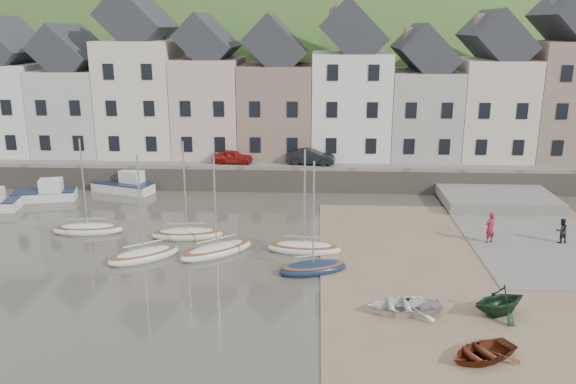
# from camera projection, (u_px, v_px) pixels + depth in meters

# --- Properties ---
(ground) EXTENTS (160.00, 160.00, 0.00)m
(ground) POSITION_uv_depth(u_px,v_px,m) (282.00, 278.00, 30.64)
(ground) COLOR #454136
(ground) RESTS_ON ground
(quay_land) EXTENTS (90.00, 30.00, 1.50)m
(quay_land) POSITION_uv_depth(u_px,v_px,m) (301.00, 145.00, 61.18)
(quay_land) COLOR #365C24
(quay_land) RESTS_ON ground
(quay_street) EXTENTS (70.00, 7.00, 0.10)m
(quay_street) POSITION_uv_depth(u_px,v_px,m) (297.00, 162.00, 49.91)
(quay_street) COLOR slate
(quay_street) RESTS_ON quay_land
(seawall) EXTENTS (70.00, 1.20, 1.80)m
(seawall) POSITION_uv_depth(u_px,v_px,m) (295.00, 180.00, 46.73)
(seawall) COLOR slate
(seawall) RESTS_ON ground
(beach) EXTENTS (18.00, 26.00, 0.06)m
(beach) POSITION_uv_depth(u_px,v_px,m) (496.00, 282.00, 30.10)
(beach) COLOR #7A644A
(beach) RESTS_ON ground
(slipway) EXTENTS (8.00, 18.00, 0.12)m
(slipway) POSITION_uv_depth(u_px,v_px,m) (523.00, 231.00, 37.58)
(slipway) COLOR slate
(slipway) RESTS_ON ground
(hillside) EXTENTS (134.40, 84.00, 84.00)m
(hillside) POSITION_uv_depth(u_px,v_px,m) (274.00, 226.00, 93.44)
(hillside) COLOR #365C24
(hillside) RESTS_ON ground
(townhouse_terrace) EXTENTS (61.05, 8.00, 13.93)m
(townhouse_terrace) POSITION_uv_depth(u_px,v_px,m) (318.00, 89.00, 51.61)
(townhouse_terrace) COLOR white
(townhouse_terrace) RESTS_ON quay_land
(sailboat_0) EXTENTS (4.55, 1.94, 6.32)m
(sailboat_0) POSITION_uv_depth(u_px,v_px,m) (88.00, 229.00, 37.31)
(sailboat_0) COLOR silver
(sailboat_0) RESTS_ON ground
(sailboat_1) EXTENTS (4.25, 3.64, 6.32)m
(sailboat_1) POSITION_uv_depth(u_px,v_px,m) (144.00, 255.00, 33.06)
(sailboat_1) COLOR silver
(sailboat_1) RESTS_ON ground
(sailboat_2) EXTENTS (4.59, 1.99, 6.32)m
(sailboat_2) POSITION_uv_depth(u_px,v_px,m) (187.00, 234.00, 36.45)
(sailboat_2) COLOR beige
(sailboat_2) RESTS_ON ground
(sailboat_3) EXTENTS (4.54, 4.06, 6.32)m
(sailboat_3) POSITION_uv_depth(u_px,v_px,m) (217.00, 250.00, 33.79)
(sailboat_3) COLOR silver
(sailboat_3) RESTS_ON ground
(sailboat_4) EXTENTS (4.44, 1.85, 6.32)m
(sailboat_4) POSITION_uv_depth(u_px,v_px,m) (304.00, 248.00, 34.15)
(sailboat_4) COLOR silver
(sailboat_4) RESTS_ON ground
(sailboat_5) EXTENTS (4.04, 2.61, 6.32)m
(sailboat_5) POSITION_uv_depth(u_px,v_px,m) (313.00, 268.00, 31.34)
(sailboat_5) COLOR #152442
(sailboat_5) RESTS_ON ground
(motorboat_0) EXTENTS (4.85, 2.76, 1.70)m
(motorboat_0) POSITION_uv_depth(u_px,v_px,m) (46.00, 193.00, 44.21)
(motorboat_0) COLOR silver
(motorboat_0) RESTS_ON ground
(motorboat_2) EXTENTS (5.24, 3.24, 1.70)m
(motorboat_2) POSITION_uv_depth(u_px,v_px,m) (125.00, 185.00, 46.50)
(motorboat_2) COLOR silver
(motorboat_2) RESTS_ON ground
(rowboat_white) EXTENTS (3.58, 2.72, 0.70)m
(rowboat_white) POSITION_uv_depth(u_px,v_px,m) (403.00, 306.00, 26.77)
(rowboat_white) COLOR white
(rowboat_white) RESTS_ON beach
(rowboat_green) EXTENTS (3.48, 3.30, 1.44)m
(rowboat_green) POSITION_uv_depth(u_px,v_px,m) (500.00, 300.00, 26.48)
(rowboat_green) COLOR #17341F
(rowboat_green) RESTS_ON beach
(rowboat_red) EXTENTS (3.61, 3.29, 0.61)m
(rowboat_red) POSITION_uv_depth(u_px,v_px,m) (482.00, 352.00, 23.04)
(rowboat_red) COLOR maroon
(rowboat_red) RESTS_ON beach
(person_red) EXTENTS (0.82, 0.74, 1.89)m
(person_red) POSITION_uv_depth(u_px,v_px,m) (490.00, 228.00, 35.15)
(person_red) COLOR maroon
(person_red) RESTS_ON slipway
(person_dark) EXTENTS (0.87, 0.75, 1.52)m
(person_dark) POSITION_uv_depth(u_px,v_px,m) (561.00, 231.00, 35.18)
(person_dark) COLOR black
(person_dark) RESTS_ON slipway
(car_left) EXTENTS (3.49, 1.58, 1.16)m
(car_left) POSITION_uv_depth(u_px,v_px,m) (232.00, 157.00, 49.04)
(car_left) COLOR maroon
(car_left) RESTS_ON quay_street
(car_right) EXTENTS (4.14, 1.89, 1.32)m
(car_right) POSITION_uv_depth(u_px,v_px,m) (311.00, 157.00, 48.70)
(car_right) COLOR black
(car_right) RESTS_ON quay_street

